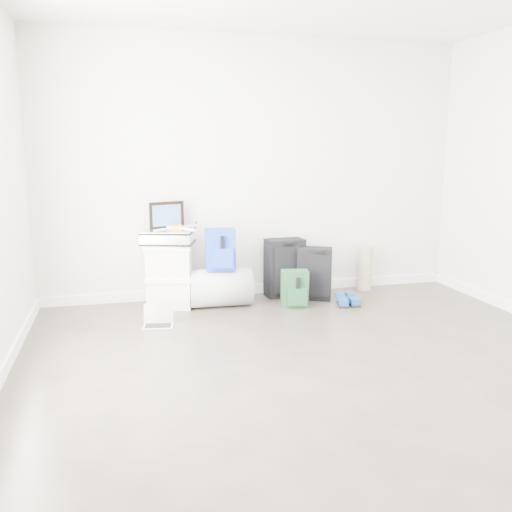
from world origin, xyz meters
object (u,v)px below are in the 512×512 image
object	(u,v)px
boxes_stack	(170,275)
carry_on	(315,274)
briefcase	(168,237)
duffel_bag	(221,288)
laptop	(158,321)
large_suitcase	(285,268)

from	to	relation	value
boxes_stack	carry_on	bearing A→B (deg)	8.17
briefcase	duffel_bag	distance (m)	0.72
duffel_bag	laptop	xyz separation A→B (m)	(-0.66, -0.48, -0.15)
boxes_stack	large_suitcase	size ratio (longest dim) A/B	1.03
boxes_stack	large_suitcase	bearing A→B (deg)	16.38
large_suitcase	carry_on	bearing A→B (deg)	-39.47
briefcase	laptop	world-z (taller)	briefcase
duffel_bag	large_suitcase	world-z (taller)	large_suitcase
duffel_bag	large_suitcase	distance (m)	0.78
boxes_stack	laptop	xyz separation A→B (m)	(-0.16, -0.59, -0.28)
duffel_bag	laptop	size ratio (longest dim) A/B	2.12
large_suitcase	boxes_stack	bearing A→B (deg)	-179.20
large_suitcase	laptop	distance (m)	1.58
briefcase	large_suitcase	world-z (taller)	briefcase
boxes_stack	laptop	world-z (taller)	boxes_stack
duffel_bag	briefcase	bearing A→B (deg)	170.32
duffel_bag	large_suitcase	xyz separation A→B (m)	(0.74, 0.20, 0.12)
carry_on	laptop	distance (m)	1.75
duffel_bag	carry_on	size ratio (longest dim) A/B	1.12
briefcase	duffel_bag	xyz separation A→B (m)	(0.50, -0.11, -0.52)
boxes_stack	briefcase	world-z (taller)	briefcase
briefcase	laptop	size ratio (longest dim) A/B	1.67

